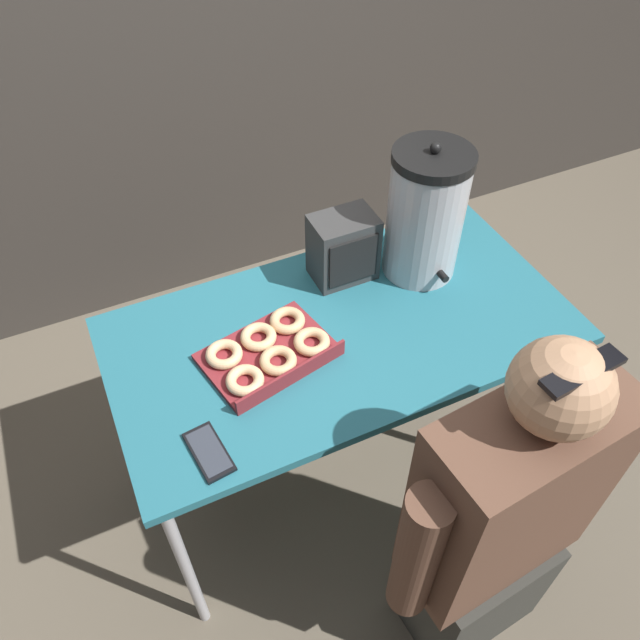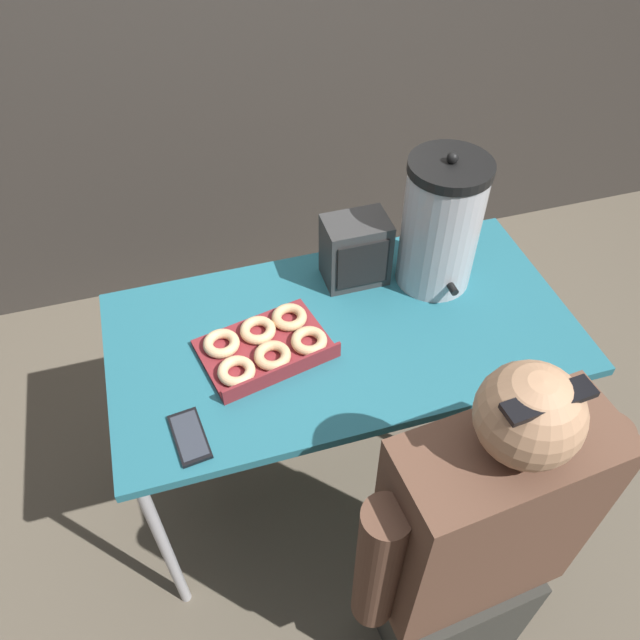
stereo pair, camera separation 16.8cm
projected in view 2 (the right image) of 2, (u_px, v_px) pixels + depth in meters
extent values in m
plane|color=brown|center=(338.00, 471.00, 2.31)|extent=(12.00, 12.00, 0.00)
cube|color=#236675|center=(343.00, 333.00, 1.75)|extent=(1.30, 0.68, 0.03)
cylinder|color=#ADADB2|center=(165.00, 548.00, 1.72)|extent=(0.03, 0.03, 0.75)
cylinder|color=#ADADB2|center=(550.00, 441.00, 1.96)|extent=(0.03, 0.03, 0.75)
cylinder|color=#ADADB2|center=(144.00, 386.00, 2.11)|extent=(0.03, 0.03, 0.75)
cylinder|color=#ADADB2|center=(468.00, 313.00, 2.34)|extent=(0.03, 0.03, 0.75)
cube|color=maroon|center=(265.00, 348.00, 1.68)|extent=(0.38, 0.30, 0.02)
cube|color=maroon|center=(283.00, 371.00, 1.60)|extent=(0.33, 0.08, 0.04)
torus|color=#EBBD8A|center=(236.00, 371.00, 1.60)|extent=(0.12, 0.12, 0.03)
torus|color=#DDAF7C|center=(272.00, 356.00, 1.64)|extent=(0.13, 0.13, 0.03)
torus|color=#E1B380|center=(309.00, 341.00, 1.67)|extent=(0.14, 0.14, 0.03)
torus|color=#E8BA87|center=(221.00, 343.00, 1.67)|extent=(0.12, 0.12, 0.03)
torus|color=#E5B784|center=(258.00, 330.00, 1.70)|extent=(0.12, 0.12, 0.03)
torus|color=#DCAE7B|center=(289.00, 317.00, 1.73)|extent=(0.12, 0.12, 0.03)
cylinder|color=#B7B7BC|center=(440.00, 229.00, 1.75)|extent=(0.22, 0.22, 0.37)
cylinder|color=black|center=(451.00, 167.00, 1.61)|extent=(0.23, 0.23, 0.03)
sphere|color=black|center=(453.00, 158.00, 1.59)|extent=(0.03, 0.03, 0.03)
cylinder|color=black|center=(451.00, 286.00, 1.76)|extent=(0.02, 0.06, 0.02)
cube|color=black|center=(190.00, 437.00, 1.50)|extent=(0.09, 0.16, 0.01)
cube|color=#2D333D|center=(189.00, 435.00, 1.49)|extent=(0.08, 0.14, 0.00)
cube|color=#333333|center=(355.00, 250.00, 1.81)|extent=(0.19, 0.13, 0.21)
cube|color=black|center=(363.00, 265.00, 1.77)|extent=(0.15, 0.01, 0.15)
cube|color=#33332D|center=(450.00, 600.00, 1.78)|extent=(0.39, 0.29, 0.43)
cube|color=brown|center=(485.00, 518.00, 1.41)|extent=(0.48, 0.25, 0.61)
sphere|color=tan|center=(529.00, 415.00, 1.11)|extent=(0.20, 0.20, 0.20)
cube|color=black|center=(549.00, 400.00, 1.04)|extent=(0.17, 0.06, 0.01)
cylinder|color=brown|center=(578.00, 486.00, 1.49)|extent=(0.10, 0.10, 0.49)
cylinder|color=brown|center=(378.00, 567.00, 1.36)|extent=(0.10, 0.10, 0.49)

